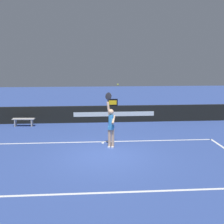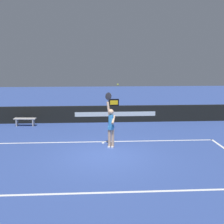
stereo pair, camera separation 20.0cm
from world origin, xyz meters
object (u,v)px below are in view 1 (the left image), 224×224
(tennis_ball, at_px, (118,84))
(courtside_bench_near, at_px, (24,120))
(tennis_player, at_px, (111,125))
(speed_display, at_px, (113,102))

(tennis_ball, bearing_deg, courtside_bench_near, 138.96)
(tennis_player, xyz_separation_m, tennis_ball, (0.31, 0.03, 1.82))
(tennis_ball, height_order, courtside_bench_near, tennis_ball)
(tennis_player, relative_size, courtside_bench_near, 1.92)
(tennis_player, distance_m, tennis_ball, 1.84)
(speed_display, relative_size, courtside_bench_near, 0.48)
(speed_display, xyz_separation_m, tennis_ball, (-0.19, -5.33, 1.61))
(speed_display, bearing_deg, courtside_bench_near, -171.55)
(speed_display, bearing_deg, tennis_ball, -92.02)
(courtside_bench_near, bearing_deg, speed_display, 8.45)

